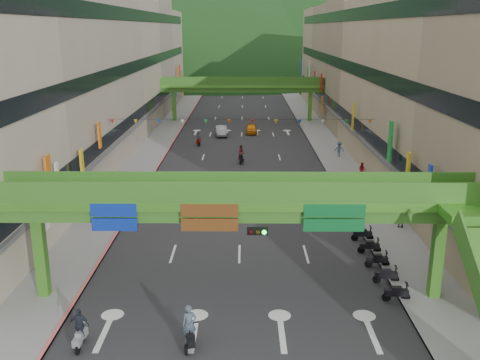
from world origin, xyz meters
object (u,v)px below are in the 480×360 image
Objects in this scene: overpass_near at (256,214)px; pedestrian_red at (362,172)px; scooter_rider_near at (189,328)px; car_yellow at (251,129)px; car_silver at (221,131)px; scooter_rider_mid at (241,154)px.

overpass_near is 27.99m from pedestrian_red.
car_yellow is (3.67, 53.87, -0.38)m from scooter_rider_near.
car_yellow is 2.51× the size of pedestrian_red.
pedestrian_red reaches higher than car_silver.
car_silver is at bearing 100.38° from scooter_rider_mid.
pedestrian_red is (15.10, -22.41, 0.08)m from car_silver.
overpass_near reaches higher than scooter_rider_near.
scooter_rider_near is (-3.21, -4.38, -4.14)m from overpass_near.
scooter_rider_mid is at bearing -85.70° from car_silver.
overpass_near is at bearing 53.78° from scooter_rider_near.
scooter_rider_mid reaches higher than car_silver.
overpass_near reaches higher than car_yellow.
car_yellow is at bearing 89.46° from overpass_near.
scooter_rider_mid is 0.49× the size of car_silver.
car_yellow is (1.37, 17.82, -0.43)m from scooter_rider_mid.
car_silver is 27.03m from pedestrian_red.
car_yellow is at bearing 128.53° from pedestrian_red.
scooter_rider_mid is at bearing 86.35° from scooter_rider_near.
scooter_rider_near is at bearing -95.39° from car_silver.
overpass_near is 12.59× the size of scooter_rider_near.
scooter_rider_near is 54.00m from car_yellow.
scooter_rider_near reaches higher than car_silver.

